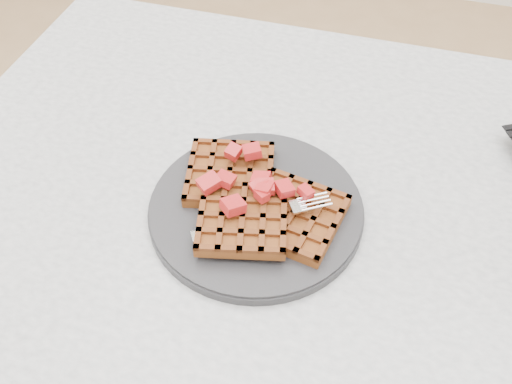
# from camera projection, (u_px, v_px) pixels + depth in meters

# --- Properties ---
(table) EXTENTS (1.20, 0.80, 0.75)m
(table) POSITION_uv_depth(u_px,v_px,m) (350.00, 267.00, 0.80)
(table) COLOR silver
(table) RESTS_ON ground
(plate) EXTENTS (0.27, 0.27, 0.02)m
(plate) POSITION_uv_depth(u_px,v_px,m) (256.00, 209.00, 0.72)
(plate) COLOR #242426
(plate) RESTS_ON table
(waffles) EXTENTS (0.22, 0.20, 0.03)m
(waffles) POSITION_uv_depth(u_px,v_px,m) (255.00, 201.00, 0.70)
(waffles) COLOR brown
(waffles) RESTS_ON plate
(strawberry_pile) EXTENTS (0.15, 0.15, 0.02)m
(strawberry_pile) POSITION_uv_depth(u_px,v_px,m) (256.00, 184.00, 0.68)
(strawberry_pile) COLOR #97090D
(strawberry_pile) RESTS_ON waffles
(fork) EXTENTS (0.16, 0.12, 0.02)m
(fork) POSITION_uv_depth(u_px,v_px,m) (272.00, 222.00, 0.68)
(fork) COLOR silver
(fork) RESTS_ON plate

